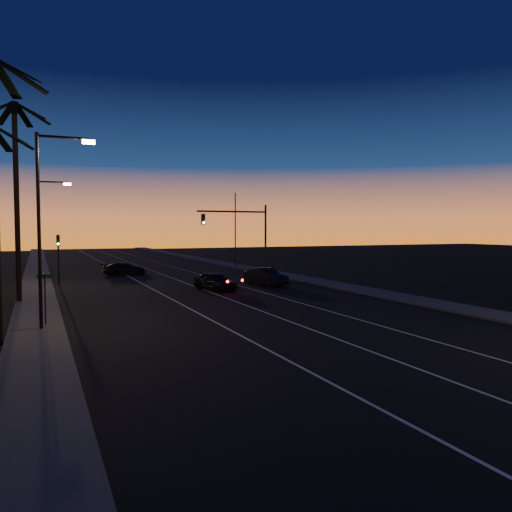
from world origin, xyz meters
name	(u,v)px	position (x,y,z in m)	size (l,w,h in m)	color
road	(205,293)	(0.00, 30.00, 0.01)	(20.00, 170.00, 0.01)	black
sidewalk_left	(37,301)	(-11.20, 30.00, 0.08)	(2.40, 170.00, 0.16)	#393936
sidewalk_right	(336,285)	(11.20, 30.00, 0.08)	(2.40, 170.00, 0.16)	#393936
lane_stripe_left	(164,295)	(-3.00, 30.00, 0.02)	(0.12, 160.00, 0.01)	silver
lane_stripe_mid	(211,292)	(0.50, 30.00, 0.02)	(0.12, 160.00, 0.01)	silver
lane_stripe_right	(255,290)	(4.00, 30.00, 0.02)	(0.12, 160.00, 0.01)	silver
palm_far	(16,182)	(-12.20, 30.00, 7.61)	(4.25, 4.16, 12.53)	black
streetlight_left_near	(46,215)	(-10.70, 20.00, 5.32)	(2.55, 0.26, 9.00)	black
streetlight_left_far	(42,224)	(-10.69, 38.00, 5.06)	(2.55, 0.26, 8.50)	black
street_sign	(45,293)	(-10.80, 21.00, 1.66)	(0.70, 0.06, 2.60)	black
signal_mast	(243,228)	(7.14, 39.99, 4.78)	(7.10, 0.41, 7.00)	black
signal_post	(58,250)	(-9.50, 39.98, 2.89)	(0.28, 0.37, 4.20)	black
far_pole_left	(38,230)	(-11.00, 55.00, 4.50)	(0.14, 0.14, 9.00)	black
far_pole_right	(235,230)	(11.00, 52.00, 4.50)	(0.14, 0.14, 9.00)	black
lead_car	(215,281)	(1.19, 31.14, 0.70)	(2.86, 4.77, 1.38)	black
right_car	(266,277)	(6.11, 32.62, 0.73)	(2.58, 4.59, 1.43)	black
cross_car	(124,269)	(-3.15, 46.47, 0.65)	(4.67, 2.72, 1.27)	black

